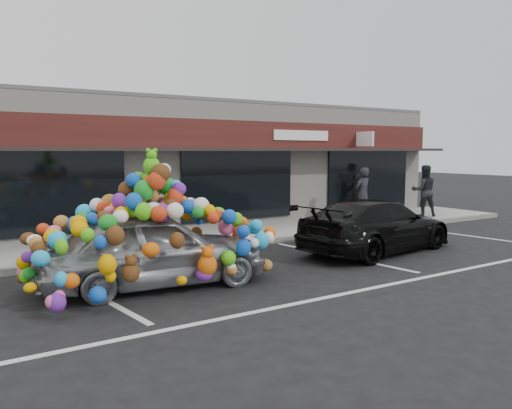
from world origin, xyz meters
TOP-DOWN VIEW (x-y plane):
  - ground at (0.00, 0.00)m, footprint 90.00×90.00m
  - shop_building at (0.00, 8.44)m, footprint 24.00×7.20m
  - sidewalk at (0.00, 4.00)m, footprint 26.00×3.00m
  - kerb at (0.00, 2.50)m, footprint 26.00×0.18m
  - parking_stripe_left at (-3.20, 0.20)m, footprint 0.73×4.37m
  - parking_stripe_mid at (2.80, 0.20)m, footprint 0.73×4.37m
  - parking_stripe_right at (8.20, 0.20)m, footprint 0.73×4.37m
  - lane_line at (2.00, -2.30)m, footprint 14.00×0.12m
  - toy_car at (-2.04, 0.06)m, footprint 3.10×4.75m
  - black_sedan at (3.98, 0.13)m, footprint 2.64×5.00m
  - pedestrian_a at (7.12, 3.86)m, footprint 0.73×0.52m
  - pedestrian_b at (9.89, 3.46)m, footprint 1.18×1.11m
  - pedestrian_c at (7.89, 4.99)m, footprint 0.97×0.45m

SIDE VIEW (x-z plane):
  - ground at x=0.00m, z-range 0.00..0.00m
  - parking_stripe_left at x=-3.20m, z-range 0.00..0.01m
  - parking_stripe_mid at x=2.80m, z-range 0.00..0.01m
  - parking_stripe_right at x=8.20m, z-range 0.00..0.01m
  - lane_line at x=2.00m, z-range 0.00..0.01m
  - sidewalk at x=0.00m, z-range 0.00..0.15m
  - kerb at x=0.00m, z-range -0.01..0.15m
  - black_sedan at x=3.98m, z-range 0.00..1.38m
  - toy_car at x=-2.04m, z-range -0.43..2.23m
  - pedestrian_c at x=7.89m, z-range 0.15..1.76m
  - pedestrian_a at x=7.12m, z-range 0.15..2.02m
  - pedestrian_b at x=9.89m, z-range 0.15..2.07m
  - shop_building at x=0.00m, z-range 0.01..4.32m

